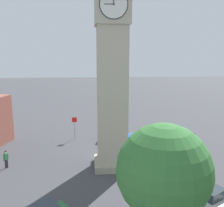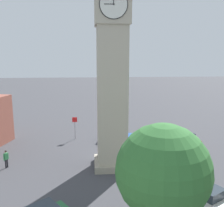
# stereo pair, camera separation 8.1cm
# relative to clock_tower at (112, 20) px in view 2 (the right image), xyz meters

# --- Properties ---
(ground_plane) EXTENTS (200.00, 200.00, 0.00)m
(ground_plane) POSITION_rel_clock_tower_xyz_m (-0.00, -0.00, -13.25)
(ground_plane) COLOR #424247
(clock_tower) EXTENTS (3.99, 3.99, 22.60)m
(clock_tower) POSITION_rel_clock_tower_xyz_m (0.00, 0.00, 0.00)
(clock_tower) COLOR #A59C89
(clock_tower) RESTS_ON ground
(car_blue_kerb) EXTENTS (3.52, 4.42, 1.53)m
(car_blue_kerb) POSITION_rel_clock_tower_xyz_m (-5.91, 7.14, -12.48)
(car_blue_kerb) COLOR white
(car_blue_kerb) RESTS_ON ground
(car_silver_kerb) EXTENTS (3.41, 4.44, 1.53)m
(car_silver_kerb) POSITION_rel_clock_tower_xyz_m (-8.69, -5.08, -12.48)
(car_silver_kerb) COLOR red
(car_silver_kerb) RESTS_ON ground
(car_red_corner) EXTENTS (4.43, 2.74, 1.53)m
(car_red_corner) POSITION_rel_clock_tower_xyz_m (-1.26, -6.93, -12.48)
(car_red_corner) COLOR #2D5BB7
(car_red_corner) RESTS_ON ground
(pedestrian) EXTENTS (0.38, 0.48, 1.69)m
(pedestrian) POSITION_rel_clock_tower_xyz_m (9.80, -0.47, -12.24)
(pedestrian) COLOR black
(pedestrian) RESTS_ON ground
(tree) EXTENTS (4.95, 4.95, 6.93)m
(tree) POSITION_rel_clock_tower_xyz_m (-1.76, 10.48, -8.81)
(tree) COLOR brown
(tree) RESTS_ON ground
(road_sign) EXTENTS (0.60, 0.07, 2.80)m
(road_sign) POSITION_rel_clock_tower_xyz_m (3.94, -8.25, -11.35)
(road_sign) COLOR gray
(road_sign) RESTS_ON ground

